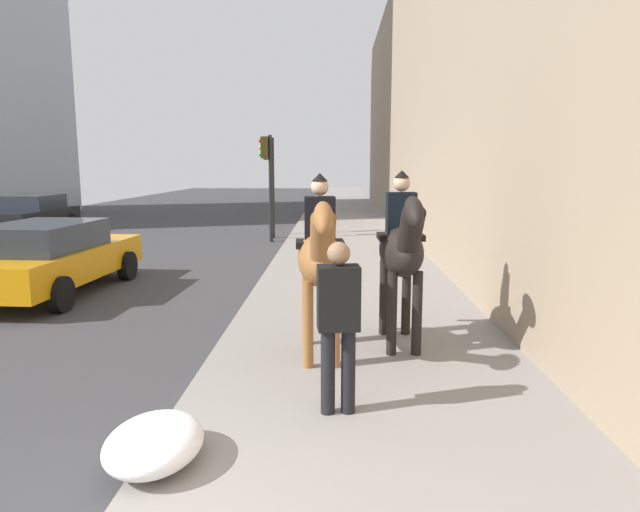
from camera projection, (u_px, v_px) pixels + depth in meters
mounted_horse_near at (320, 256)px, 6.98m from camera, size 2.15×0.66×2.32m
mounted_horse_far at (402, 249)px, 7.43m from camera, size 2.15×0.61×2.35m
pedestrian_greeting at (338, 316)px, 5.41m from camera, size 0.30×0.43×1.70m
car_near_lane at (50, 257)px, 11.07m from camera, size 4.64×2.21×1.44m
car_mid_lane at (30, 214)px, 20.91m from camera, size 4.26×2.11×1.44m
traffic_light_near_curb at (268, 170)px, 18.44m from camera, size 0.20×0.44×3.50m
traffic_light_far_curb at (270, 171)px, 19.49m from camera, size 0.20×0.44×3.47m
snow_pile_near at (154, 443)px, 4.59m from camera, size 1.02×0.78×0.35m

